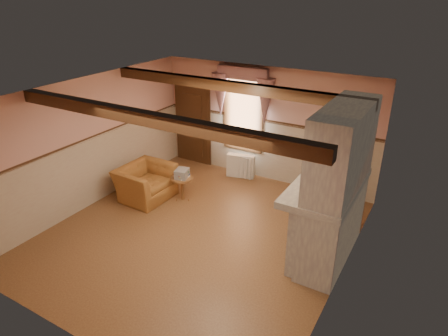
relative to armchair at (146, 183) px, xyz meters
The scene contains 26 objects.
floor 2.01m from the armchair, 18.66° to the right, with size 5.50×6.00×0.01m, color brown.
ceiling 3.12m from the armchair, 18.66° to the right, with size 5.50×6.00×0.01m, color silver.
wall_back 3.18m from the armchair, 51.74° to the left, with size 5.50×0.02×2.80m, color #D29B91.
wall_front 4.21m from the armchair, 62.77° to the right, with size 5.50×0.02×2.80m, color #D29B91.
wall_left 1.49m from the armchair, 144.41° to the right, with size 0.02×6.00×2.80m, color #D29B91.
wall_right 4.77m from the armchair, ahead, with size 0.02×6.00×2.80m, color #D29B91.
wainscot 2.01m from the armchair, 18.66° to the right, with size 5.50×6.00×1.50m, color #C3B69D, non-canonical shape.
chair_rail 2.27m from the armchair, 18.66° to the right, with size 5.50×6.00×0.08m, color black, non-canonical shape.
firebox 3.87m from the armchair, ahead, with size 0.20×0.95×0.90m, color black.
armchair is the anchor object (origin of this frame).
side_table 0.86m from the armchair, 24.96° to the left, with size 0.50×0.50×0.55m, color brown.
book_stack 0.90m from the armchair, 24.78° to the left, with size 0.26×0.32×0.20m, color #B7AD8C.
radiator 2.48m from the armchair, 56.74° to the left, with size 0.70×0.18×0.60m, color silver.
bowl 4.25m from the armchair, ahead, with size 0.32×0.32×0.08m, color brown.
mantel_clock 4.33m from the armchair, ahead, with size 0.14×0.24×0.20m, color black.
oil_lamp 4.30m from the armchair, ahead, with size 0.11×0.11×0.28m, color #BE8535.
candle_red 4.33m from the armchair, 10.16° to the right, with size 0.06×0.06×0.16m, color #A6142C.
jar_yellow 4.31m from the armchair, ahead, with size 0.06×0.06×0.12m, color gold.
fireplace 4.41m from the armchair, ahead, with size 0.85×2.00×2.80m, color gray.
mantel 4.23m from the armchair, ahead, with size 1.05×2.05×0.12m, color gray.
overmantel_mirror 4.24m from the armchair, ahead, with size 0.06×1.44×1.04m, color silver.
door 2.41m from the armchair, 95.73° to the left, with size 1.10×0.10×2.10m, color black.
window 2.95m from the armchair, 61.53° to the left, with size 1.06×0.08×2.02m, color white.
window_drapes 3.19m from the armchair, 60.58° to the left, with size 1.30×0.14×1.40m, color gray.
ceiling_beam_front 3.50m from the armchair, 44.42° to the right, with size 5.50×0.18×0.20m, color black.
ceiling_beam_back 3.03m from the armchair, 16.94° to the left, with size 5.50×0.18×0.20m, color black.
Camera 1 is at (3.77, -5.48, 4.48)m, focal length 32.00 mm.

